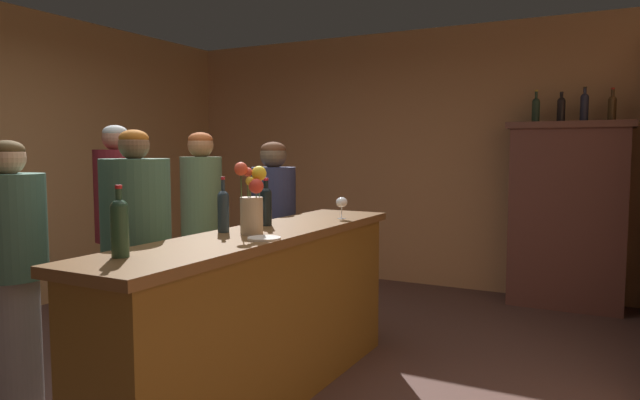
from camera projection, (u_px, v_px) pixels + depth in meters
name	position (u px, v px, depth m)	size (l,w,h in m)	color
floor	(203.00, 384.00, 3.59)	(8.46, 8.46, 0.00)	brown
wall_back	(393.00, 158.00, 6.39)	(5.17, 0.12, 2.74)	#B47D52
bar_counter	(262.00, 317.00, 3.30)	(0.53, 2.50, 1.00)	brown
display_cabinet	(567.00, 212.00, 5.30)	(1.07, 0.46, 1.72)	brown
wine_bottle_malbec	(223.00, 209.00, 3.21)	(0.06, 0.06, 0.31)	#213039
wine_bottle_syrah	(266.00, 204.00, 3.50)	(0.07, 0.07, 0.29)	black
wine_bottle_merlot	(120.00, 225.00, 2.46)	(0.08, 0.08, 0.31)	#264531
wine_glass_front	(248.00, 213.00, 3.39)	(0.07, 0.07, 0.13)	white
wine_glass_mid	(342.00, 203.00, 3.85)	(0.08, 0.08, 0.15)	white
flower_arrangement	(252.00, 202.00, 3.15)	(0.16, 0.15, 0.40)	tan
cheese_plate	(264.00, 238.00, 2.96)	(0.17, 0.17, 0.01)	white
display_bottle_left	(536.00, 109.00, 5.36)	(0.07, 0.07, 0.30)	#1F3122
display_bottle_midleft	(561.00, 108.00, 5.25)	(0.07, 0.07, 0.27)	black
display_bottle_center	(584.00, 106.00, 5.16)	(0.07, 0.07, 0.31)	#212132
display_bottle_midright	(612.00, 107.00, 5.06)	(0.07, 0.07, 0.29)	#483017
patron_in_grey	(118.00, 229.00, 4.03)	(0.31, 0.31, 1.63)	#3E6944
patron_by_cabinet	(202.00, 227.00, 4.28)	(0.31, 0.31, 1.59)	brown
patron_near_entrance	(137.00, 257.00, 3.26)	(0.39, 0.39, 1.57)	#BBAB92
patron_tall	(12.00, 268.00, 3.09)	(0.37, 0.37, 1.51)	gray
patron_in_navy	(274.00, 228.00, 4.57)	(0.35, 0.35, 1.52)	#A1988E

